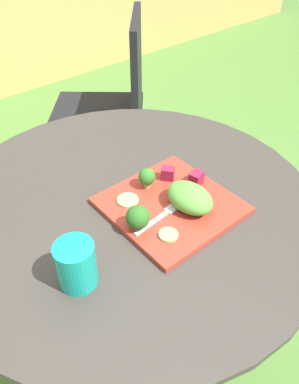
% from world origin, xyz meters
% --- Properties ---
extents(ground_plane, '(12.00, 12.00, 0.00)m').
position_xyz_m(ground_plane, '(0.00, 0.00, 0.00)').
color(ground_plane, '#4C7533').
extents(patio_table, '(0.99, 0.99, 0.71)m').
position_xyz_m(patio_table, '(0.00, 0.00, 0.48)').
color(patio_table, '#38332D').
rests_on(patio_table, ground_plane).
extents(patio_chair, '(0.62, 0.62, 0.90)m').
position_xyz_m(patio_chair, '(0.52, 0.80, 0.53)').
color(patio_chair, black).
rests_on(patio_chair, ground_plane).
extents(salad_plate, '(0.30, 0.30, 0.01)m').
position_xyz_m(salad_plate, '(0.07, -0.09, 0.71)').
color(salad_plate, '#AD3323').
rests_on(salad_plate, patio_table).
extents(drinking_glass, '(0.08, 0.08, 0.10)m').
position_xyz_m(drinking_glass, '(-0.24, -0.13, 0.75)').
color(drinking_glass, '#149989').
rests_on(drinking_glass, patio_table).
extents(fork, '(0.15, 0.03, 0.00)m').
position_xyz_m(fork, '(0.02, -0.11, 0.72)').
color(fork, silver).
rests_on(fork, salad_plate).
extents(lettuce_mound, '(0.09, 0.13, 0.06)m').
position_xyz_m(lettuce_mound, '(0.09, -0.13, 0.75)').
color(lettuce_mound, '#519338').
rests_on(lettuce_mound, salad_plate).
extents(broccoli_floret_0, '(0.05, 0.05, 0.06)m').
position_xyz_m(broccoli_floret_0, '(0.06, 0.00, 0.75)').
color(broccoli_floret_0, '#99B770').
rests_on(broccoli_floret_0, salad_plate).
extents(broccoli_floret_1, '(0.06, 0.06, 0.06)m').
position_xyz_m(broccoli_floret_1, '(-0.05, -0.10, 0.75)').
color(broccoli_floret_1, '#99B770').
rests_on(broccoli_floret_1, salad_plate).
extents(cucumber_slice_0, '(0.05, 0.05, 0.01)m').
position_xyz_m(cucumber_slice_0, '(-0.02, -0.17, 0.72)').
color(cucumber_slice_0, '#8EB766').
rests_on(cucumber_slice_0, salad_plate).
extents(cucumber_slice_1, '(0.06, 0.06, 0.01)m').
position_xyz_m(cucumber_slice_1, '(-0.01, -0.01, 0.72)').
color(cucumber_slice_1, '#8EB766').
rests_on(cucumber_slice_1, salad_plate).
extents(beet_chunk_0, '(0.04, 0.04, 0.04)m').
position_xyz_m(beet_chunk_0, '(0.17, -0.07, 0.74)').
color(beet_chunk_0, maroon).
rests_on(beet_chunk_0, salad_plate).
extents(beet_chunk_1, '(0.04, 0.04, 0.03)m').
position_xyz_m(beet_chunk_1, '(0.13, -0.01, 0.74)').
color(beet_chunk_1, maroon).
rests_on(beet_chunk_1, salad_plate).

